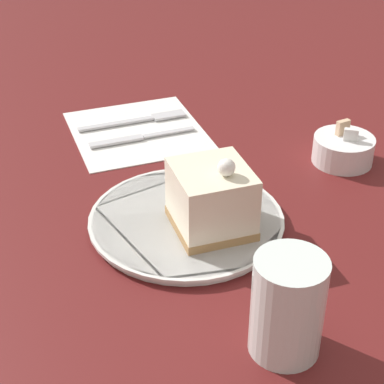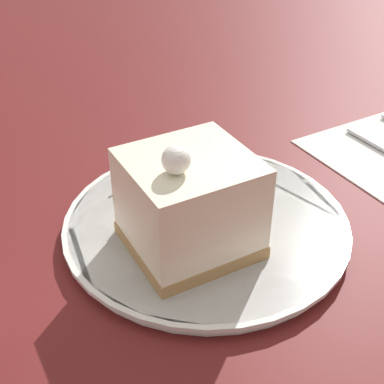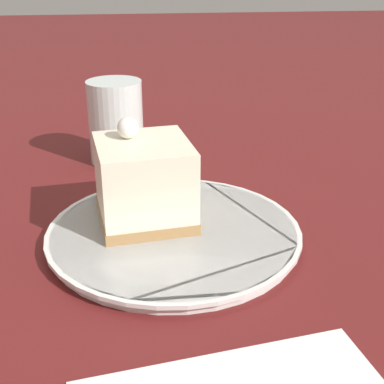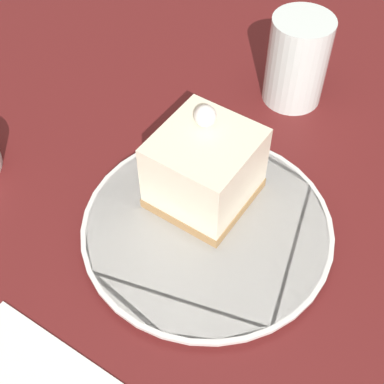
% 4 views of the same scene
% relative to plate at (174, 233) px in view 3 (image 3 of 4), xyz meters
% --- Properties ---
extents(ground_plane, '(4.00, 4.00, 0.00)m').
position_rel_plate_xyz_m(ground_plane, '(-0.03, 0.02, -0.01)').
color(ground_plane, '#5B1919').
extents(plate, '(0.24, 0.24, 0.01)m').
position_rel_plate_xyz_m(plate, '(0.00, 0.00, 0.00)').
color(plate, silver).
rests_on(plate, ground_plane).
extents(cake_slice, '(0.10, 0.10, 0.10)m').
position_rel_plate_xyz_m(cake_slice, '(0.03, 0.03, 0.05)').
color(cake_slice, '#9E7547').
rests_on(cake_slice, plate).
extents(drinking_glass, '(0.07, 0.07, 0.11)m').
position_rel_plate_xyz_m(drinking_glass, '(0.22, 0.06, 0.05)').
color(drinking_glass, silver).
rests_on(drinking_glass, ground_plane).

